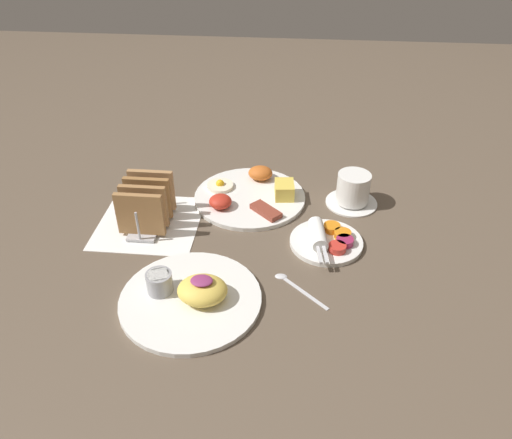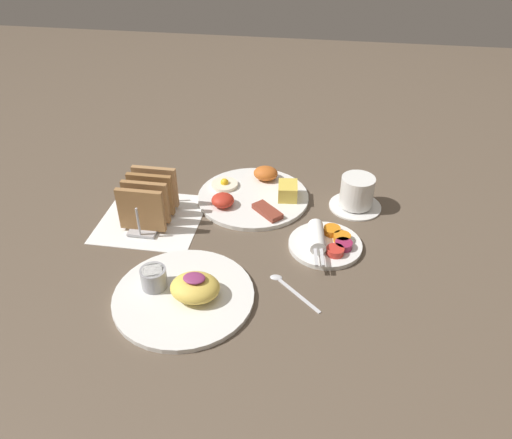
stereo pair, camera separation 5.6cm
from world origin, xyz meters
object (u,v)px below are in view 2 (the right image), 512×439
Objects in this scene: plate_breakfast at (254,194)px; plate_foreground at (184,292)px; toast_rack at (149,200)px; coffee_cup at (357,194)px; plate_condiments at (326,242)px.

plate_foreground reaches higher than plate_breakfast.
plate_foreground is at bearing -58.56° from toast_rack.
plate_foreground is at bearing -101.81° from plate_breakfast.
coffee_cup is (0.24, 0.00, 0.02)m from plate_breakfast.
plate_breakfast reaches higher than plate_condiments.
plate_foreground is (-0.25, -0.19, 0.00)m from plate_condiments.
plate_breakfast is 0.24m from plate_condiments.
toast_rack is at bearing -164.95° from coffee_cup.
coffee_cup is at bearing 0.06° from plate_breakfast.
plate_breakfast is 0.25m from toast_rack.
plate_breakfast is 0.36m from plate_foreground.
toast_rack is at bearing 121.44° from plate_foreground.
coffee_cup is at bearing 15.05° from toast_rack.
coffee_cup is at bearing 69.04° from plate_condiments.
plate_condiments is 1.16× the size of toast_rack.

